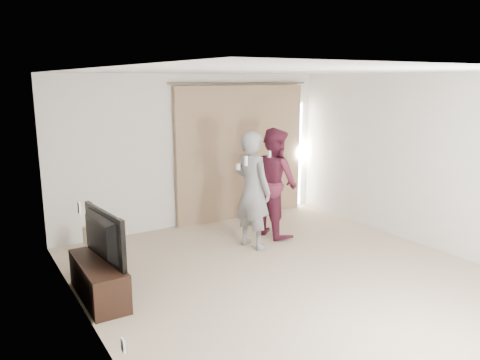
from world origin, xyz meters
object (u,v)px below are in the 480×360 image
object	(u,v)px
tv_console	(99,280)
person_woman	(275,182)
person_man	(252,190)
tv	(96,237)

from	to	relation	value
tv_console	person_woman	world-z (taller)	person_woman
tv_console	person_man	world-z (taller)	person_man
tv_console	tv	bearing A→B (deg)	-90.00
tv	person_woman	world-z (taller)	person_woman
tv_console	person_man	xyz separation A→B (m)	(2.46, 0.52, 0.66)
tv_console	person_man	distance (m)	2.60
tv_console	person_woman	size ratio (longest dim) A/B	0.67
tv_console	tv	world-z (taller)	tv
person_woman	person_man	bearing A→B (deg)	-154.57
tv_console	person_man	size ratio (longest dim) A/B	0.66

